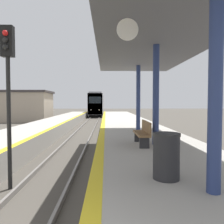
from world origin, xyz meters
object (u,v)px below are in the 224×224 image
trash_bin (166,156)px  bench (143,132)px  train (97,104)px  signal_near (8,77)px

trash_bin → bench: bearing=87.7°
train → trash_bin: (3.15, -41.37, -0.87)m
signal_near → trash_bin: (4.17, -1.97, -1.90)m
train → signal_near: 39.42m
trash_bin → bench: 3.80m
train → trash_bin: bearing=-85.6°
signal_near → trash_bin: 4.99m
signal_near → bench: size_ratio=2.85×
bench → signal_near: bearing=-157.1°
train → bench: train is taller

